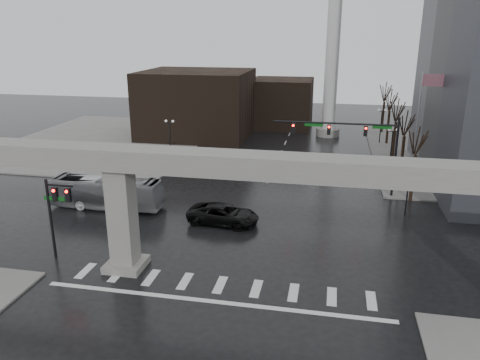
% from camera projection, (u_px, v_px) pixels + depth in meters
% --- Properties ---
extents(ground, '(160.00, 160.00, 0.00)m').
position_uv_depth(ground, '(224.00, 277.00, 31.55)').
color(ground, black).
rests_on(ground, ground).
extents(sidewalk_nw, '(28.00, 36.00, 0.15)m').
position_uv_depth(sidewalk_nw, '(109.00, 140.00, 69.95)').
color(sidewalk_nw, slate).
rests_on(sidewalk_nw, ground).
extents(elevated_guideway, '(48.00, 2.60, 8.70)m').
position_uv_depth(elevated_guideway, '(242.00, 182.00, 29.19)').
color(elevated_guideway, gray).
rests_on(elevated_guideway, ground).
extents(building_far_left, '(16.00, 14.00, 10.00)m').
position_uv_depth(building_far_left, '(197.00, 104.00, 71.80)').
color(building_far_left, black).
rests_on(building_far_left, ground).
extents(building_far_mid, '(10.00, 10.00, 8.00)m').
position_uv_depth(building_far_mid, '(282.00, 103.00, 79.21)').
color(building_far_mid, black).
rests_on(building_far_mid, ground).
extents(smokestack, '(3.60, 3.60, 30.00)m').
position_uv_depth(smokestack, '(333.00, 48.00, 69.24)').
color(smokestack, silver).
rests_on(smokestack, ground).
extents(signal_mast_arm, '(12.12, 0.43, 8.00)m').
position_uv_depth(signal_mast_arm, '(356.00, 138.00, 45.62)').
color(signal_mast_arm, black).
rests_on(signal_mast_arm, ground).
extents(signal_left_pole, '(2.30, 0.30, 6.00)m').
position_uv_depth(signal_left_pole, '(56.00, 206.00, 33.04)').
color(signal_left_pole, black).
rests_on(signal_left_pole, ground).
extents(flagpole_assembly, '(2.06, 0.12, 12.00)m').
position_uv_depth(flagpole_assembly, '(421.00, 117.00, 46.91)').
color(flagpole_assembly, silver).
rests_on(flagpole_assembly, ground).
extents(lamp_right_0, '(1.22, 0.32, 5.11)m').
position_uv_depth(lamp_right_0, '(409.00, 178.00, 41.03)').
color(lamp_right_0, black).
rests_on(lamp_right_0, ground).
extents(lamp_right_1, '(1.22, 0.32, 5.11)m').
position_uv_depth(lamp_right_1, '(392.00, 142.00, 54.09)').
color(lamp_right_1, black).
rests_on(lamp_right_1, ground).
extents(lamp_right_2, '(1.22, 0.32, 5.11)m').
position_uv_depth(lamp_right_2, '(381.00, 120.00, 67.16)').
color(lamp_right_2, black).
rests_on(lamp_right_2, ground).
extents(lamp_left_0, '(1.22, 0.32, 5.11)m').
position_uv_depth(lamp_left_0, '(122.00, 162.00, 46.05)').
color(lamp_left_0, black).
rests_on(lamp_left_0, ground).
extents(lamp_left_1, '(1.22, 0.32, 5.11)m').
position_uv_depth(lamp_left_1, '(170.00, 133.00, 59.11)').
color(lamp_left_1, black).
rests_on(lamp_left_1, ground).
extents(lamp_left_2, '(1.22, 0.32, 5.11)m').
position_uv_depth(lamp_left_2, '(200.00, 114.00, 72.18)').
color(lamp_left_2, black).
rests_on(lamp_left_2, ground).
extents(tree_right_0, '(1.09, 1.58, 7.50)m').
position_uv_depth(tree_right_0, '(414.00, 173.00, 44.80)').
color(tree_right_0, black).
rests_on(tree_right_0, ground).
extents(tree_right_1, '(1.09, 1.61, 7.67)m').
position_uv_depth(tree_right_1, '(403.00, 152.00, 52.24)').
color(tree_right_1, black).
rests_on(tree_right_1, ground).
extents(tree_right_2, '(1.10, 1.63, 7.85)m').
position_uv_depth(tree_right_2, '(395.00, 136.00, 59.69)').
color(tree_right_2, black).
rests_on(tree_right_2, ground).
extents(tree_right_3, '(1.11, 1.66, 8.02)m').
position_uv_depth(tree_right_3, '(388.00, 124.00, 67.13)').
color(tree_right_3, black).
rests_on(tree_right_3, ground).
extents(tree_right_4, '(1.12, 1.69, 8.19)m').
position_uv_depth(tree_right_4, '(383.00, 114.00, 74.58)').
color(tree_right_4, black).
rests_on(tree_right_4, ground).
extents(pickup_truck, '(6.32, 3.34, 1.69)m').
position_uv_depth(pickup_truck, '(223.00, 214.00, 39.99)').
color(pickup_truck, black).
rests_on(pickup_truck, ground).
extents(city_bus, '(10.74, 2.53, 2.99)m').
position_uv_depth(city_bus, '(106.00, 193.00, 43.39)').
color(city_bus, '#9B9B9F').
rests_on(city_bus, ground).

